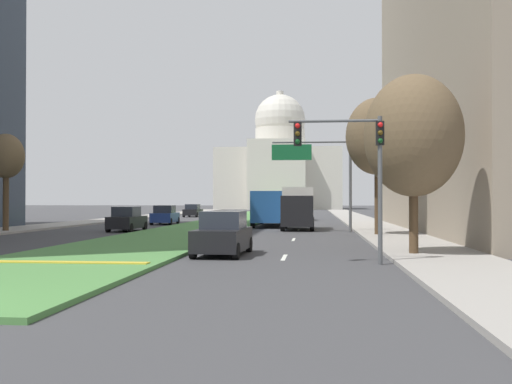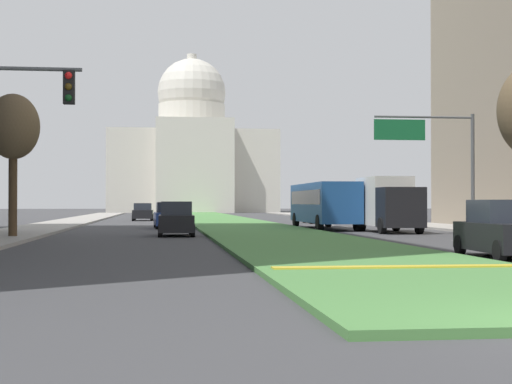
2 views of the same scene
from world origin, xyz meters
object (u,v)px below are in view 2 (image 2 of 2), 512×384
object	(u,v)px
sedan_lead_stopped	(504,231)
sedan_distant	(169,216)
capitol_building	(192,157)
street_tree_left_mid	(13,129)
city_bus	(323,202)
overhead_guide_sign	(436,148)
box_truck_delivery	(388,203)
sedan_very_far	(143,212)
sedan_far_horizon	(317,213)
sedan_midblock	(176,220)

from	to	relation	value
sedan_lead_stopped	sedan_distant	size ratio (longest dim) A/B	0.97
capitol_building	street_tree_left_mid	world-z (taller)	capitol_building
capitol_building	city_bus	size ratio (longest dim) A/B	2.72
sedan_distant	overhead_guide_sign	bearing A→B (deg)	-39.62
sedan_distant	box_truck_delivery	xyz separation A→B (m)	(12.45, -8.34, 0.86)
sedan_distant	sedan_very_far	distance (m)	23.49
sedan_far_horizon	box_truck_delivery	xyz separation A→B (m)	(0.01, -20.52, 0.82)
overhead_guide_sign	box_truck_delivery	world-z (taller)	overhead_guide_sign
city_bus	sedan_midblock	bearing A→B (deg)	-135.39
street_tree_left_mid	box_truck_delivery	xyz separation A→B (m)	(19.88, 6.15, -3.49)
sedan_lead_stopped	sedan_far_horizon	bearing A→B (deg)	86.56
sedan_very_far	box_truck_delivery	xyz separation A→B (m)	(14.72, -31.71, 0.89)
sedan_lead_stopped	sedan_far_horizon	xyz separation A→B (m)	(2.49, 41.38, 0.02)
sedan_midblock	box_truck_delivery	world-z (taller)	box_truck_delivery
sedan_far_horizon	box_truck_delivery	distance (m)	20.54
capitol_building	sedan_midblock	bearing A→B (deg)	-92.67
street_tree_left_mid	sedan_very_far	world-z (taller)	street_tree_left_mid
capitol_building	city_bus	distance (m)	95.71
capitol_building	box_truck_delivery	xyz separation A→B (m)	(7.33, -101.43, -8.47)
sedan_lead_stopped	sedan_very_far	world-z (taller)	sedan_lead_stopped
overhead_guide_sign	sedan_distant	bearing A→B (deg)	140.38
capitol_building	sedan_midblock	distance (m)	105.34
capitol_building	sedan_distant	world-z (taller)	capitol_building
box_truck_delivery	capitol_building	bearing A→B (deg)	94.13
capitol_building	sedan_far_horizon	bearing A→B (deg)	-84.83
street_tree_left_mid	city_bus	world-z (taller)	street_tree_left_mid
sedan_very_far	sedan_lead_stopped	bearing A→B (deg)	-76.92
street_tree_left_mid	sedan_very_far	size ratio (longest dim) A/B	1.63
sedan_far_horizon	sedan_very_far	distance (m)	18.48
sedan_midblock	sedan_very_far	size ratio (longest dim) A/B	1.02
sedan_very_far	box_truck_delivery	size ratio (longest dim) A/B	0.65
sedan_lead_stopped	sedan_distant	bearing A→B (deg)	108.82
capitol_building	street_tree_left_mid	distance (m)	108.43
capitol_building	sedan_distant	distance (m)	93.70
street_tree_left_mid	sedan_far_horizon	world-z (taller)	street_tree_left_mid
capitol_building	sedan_lead_stopped	distance (m)	122.73
street_tree_left_mid	sedan_far_horizon	xyz separation A→B (m)	(19.87, 26.68, -4.31)
overhead_guide_sign	sedan_lead_stopped	bearing A→B (deg)	-103.27
sedan_midblock	box_truck_delivery	size ratio (longest dim) A/B	0.66
overhead_guide_sign	sedan_very_far	xyz separation A→B (m)	(-16.35, 35.03, -3.86)
sedan_midblock	sedan_distant	xyz separation A→B (m)	(-0.22, 11.72, -0.00)
sedan_far_horizon	city_bus	bearing A→B (deg)	-99.86
overhead_guide_sign	street_tree_left_mid	xyz separation A→B (m)	(-21.52, -2.83, 0.51)
sedan_far_horizon	city_bus	distance (m)	14.56
sedan_midblock	sedan_distant	size ratio (longest dim) A/B	0.96
box_truck_delivery	overhead_guide_sign	bearing A→B (deg)	-63.80
box_truck_delivery	sedan_midblock	bearing A→B (deg)	-164.53
box_truck_delivery	city_bus	xyz separation A→B (m)	(-2.50, 6.21, 0.09)
sedan_midblock	sedan_distant	distance (m)	11.72
overhead_guide_sign	box_truck_delivery	distance (m)	4.75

